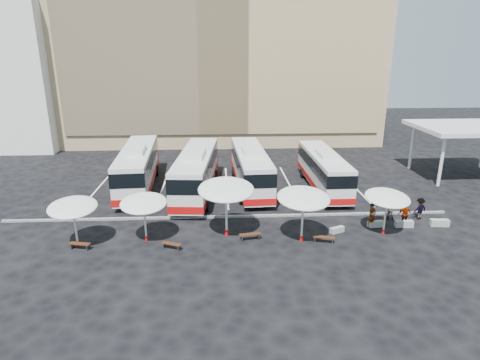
{
  "coord_description": "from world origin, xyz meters",
  "views": [
    {
      "loc": [
        -0.62,
        -27.93,
        12.23
      ],
      "look_at": [
        1.0,
        3.0,
        2.2
      ],
      "focal_mm": 30.0,
      "sensor_mm": 36.0,
      "label": 1
    }
  ],
  "objects_px": {
    "wood_bench_0": "(80,245)",
    "passenger_3": "(420,209)",
    "conc_bench_0": "(337,230)",
    "sunshade_1": "(144,203)",
    "sunshade_4": "(387,198)",
    "bus_1": "(196,171)",
    "wood_bench_1": "(172,245)",
    "bus_0": "(138,166)",
    "wood_bench_2": "(250,235)",
    "sunshade_0": "(73,207)",
    "passenger_1": "(390,209)",
    "wood_bench_3": "(324,238)",
    "passenger_2": "(405,215)",
    "conc_bench_2": "(404,224)",
    "conc_bench_1": "(376,224)",
    "conc_bench_3": "(439,223)",
    "bus_2": "(251,167)",
    "bus_3": "(323,169)",
    "passenger_0": "(372,216)",
    "sunshade_3": "(303,198)",
    "sunshade_2": "(226,190)"
  },
  "relations": [
    {
      "from": "conc_bench_0",
      "to": "wood_bench_2",
      "type": "bearing_deg",
      "value": -172.23
    },
    {
      "from": "sunshade_1",
      "to": "passenger_3",
      "type": "relative_size",
      "value": 2.03
    },
    {
      "from": "bus_0",
      "to": "conc_bench_1",
      "type": "relative_size",
      "value": 11.31
    },
    {
      "from": "bus_2",
      "to": "passenger_0",
      "type": "bearing_deg",
      "value": -51.78
    },
    {
      "from": "conc_bench_3",
      "to": "passenger_0",
      "type": "height_order",
      "value": "passenger_0"
    },
    {
      "from": "sunshade_1",
      "to": "wood_bench_0",
      "type": "distance_m",
      "value": 4.82
    },
    {
      "from": "bus_2",
      "to": "wood_bench_3",
      "type": "bearing_deg",
      "value": -73.55
    },
    {
      "from": "bus_3",
      "to": "wood_bench_3",
      "type": "relative_size",
      "value": 7.83
    },
    {
      "from": "conc_bench_0",
      "to": "passenger_3",
      "type": "relative_size",
      "value": 0.63
    },
    {
      "from": "sunshade_1",
      "to": "sunshade_4",
      "type": "height_order",
      "value": "sunshade_1"
    },
    {
      "from": "sunshade_0",
      "to": "passenger_0",
      "type": "bearing_deg",
      "value": 5.3
    },
    {
      "from": "wood_bench_2",
      "to": "passenger_0",
      "type": "height_order",
      "value": "passenger_0"
    },
    {
      "from": "bus_0",
      "to": "wood_bench_2",
      "type": "bearing_deg",
      "value": -53.99
    },
    {
      "from": "sunshade_1",
      "to": "passenger_1",
      "type": "bearing_deg",
      "value": 8.89
    },
    {
      "from": "bus_1",
      "to": "passenger_3",
      "type": "distance_m",
      "value": 18.48
    },
    {
      "from": "wood_bench_2",
      "to": "conc_bench_1",
      "type": "height_order",
      "value": "wood_bench_2"
    },
    {
      "from": "passenger_0",
      "to": "wood_bench_1",
      "type": "bearing_deg",
      "value": 163.2
    },
    {
      "from": "bus_1",
      "to": "wood_bench_1",
      "type": "xyz_separation_m",
      "value": [
        -1.1,
        -10.71,
        -1.78
      ]
    },
    {
      "from": "bus_0",
      "to": "passenger_1",
      "type": "distance_m",
      "value": 22.05
    },
    {
      "from": "bus_3",
      "to": "wood_bench_2",
      "type": "relative_size",
      "value": 7.63
    },
    {
      "from": "bus_3",
      "to": "wood_bench_0",
      "type": "bearing_deg",
      "value": -149.19
    },
    {
      "from": "bus_0",
      "to": "passenger_0",
      "type": "bearing_deg",
      "value": -31.9
    },
    {
      "from": "passenger_1",
      "to": "passenger_2",
      "type": "relative_size",
      "value": 0.9
    },
    {
      "from": "sunshade_2",
      "to": "wood_bench_3",
      "type": "xyz_separation_m",
      "value": [
        6.44,
        -1.43,
        -3.04
      ]
    },
    {
      "from": "wood_bench_1",
      "to": "wood_bench_0",
      "type": "bearing_deg",
      "value": 177.15
    },
    {
      "from": "conc_bench_1",
      "to": "passenger_1",
      "type": "height_order",
      "value": "passenger_1"
    },
    {
      "from": "conc_bench_3",
      "to": "bus_0",
      "type": "bearing_deg",
      "value": 157.25
    },
    {
      "from": "sunshade_0",
      "to": "conc_bench_0",
      "type": "relative_size",
      "value": 3.51
    },
    {
      "from": "bus_2",
      "to": "passenger_2",
      "type": "relative_size",
      "value": 7.09
    },
    {
      "from": "bus_0",
      "to": "wood_bench_1",
      "type": "xyz_separation_m",
      "value": [
        4.38,
        -12.47,
        -1.77
      ]
    },
    {
      "from": "wood_bench_0",
      "to": "passenger_2",
      "type": "height_order",
      "value": "passenger_2"
    },
    {
      "from": "passenger_2",
      "to": "conc_bench_2",
      "type": "bearing_deg",
      "value": -104.95
    },
    {
      "from": "passenger_2",
      "to": "conc_bench_3",
      "type": "bearing_deg",
      "value": -2.9
    },
    {
      "from": "wood_bench_0",
      "to": "wood_bench_3",
      "type": "distance_m",
      "value": 15.92
    },
    {
      "from": "wood_bench_0",
      "to": "passenger_3",
      "type": "relative_size",
      "value": 0.84
    },
    {
      "from": "wood_bench_0",
      "to": "wood_bench_3",
      "type": "bearing_deg",
      "value": 0.3
    },
    {
      "from": "wood_bench_1",
      "to": "conc_bench_3",
      "type": "xyz_separation_m",
      "value": [
        19.14,
        2.61,
        -0.07
      ]
    },
    {
      "from": "conc_bench_2",
      "to": "passenger_0",
      "type": "bearing_deg",
      "value": 178.74
    },
    {
      "from": "sunshade_4",
      "to": "conc_bench_2",
      "type": "relative_size",
      "value": 2.71
    },
    {
      "from": "sunshade_1",
      "to": "wood_bench_3",
      "type": "relative_size",
      "value": 2.31
    },
    {
      "from": "passenger_3",
      "to": "passenger_1",
      "type": "bearing_deg",
      "value": -21.5
    },
    {
      "from": "passenger_3",
      "to": "conc_bench_3",
      "type": "bearing_deg",
      "value": 106.4
    },
    {
      "from": "conc_bench_3",
      "to": "bus_3",
      "type": "bearing_deg",
      "value": 126.15
    },
    {
      "from": "bus_1",
      "to": "sunshade_1",
      "type": "height_order",
      "value": "bus_1"
    },
    {
      "from": "passenger_2",
      "to": "wood_bench_2",
      "type": "bearing_deg",
      "value": -171.24
    },
    {
      "from": "bus_0",
      "to": "sunshade_4",
      "type": "height_order",
      "value": "bus_0"
    },
    {
      "from": "sunshade_3",
      "to": "wood_bench_0",
      "type": "relative_size",
      "value": 2.67
    },
    {
      "from": "conc_bench_2",
      "to": "passenger_2",
      "type": "bearing_deg",
      "value": 74.78
    },
    {
      "from": "bus_0",
      "to": "bus_2",
      "type": "height_order",
      "value": "bus_0"
    },
    {
      "from": "conc_bench_3",
      "to": "wood_bench_3",
      "type": "bearing_deg",
      "value": -166.26
    }
  ]
}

